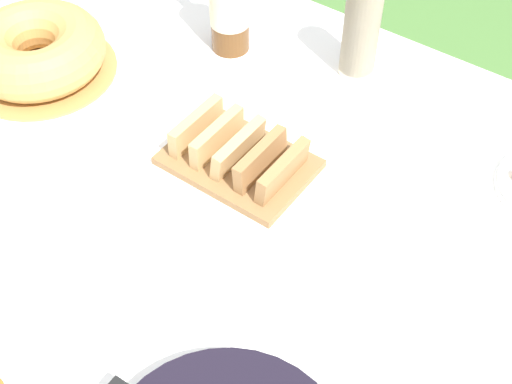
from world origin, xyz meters
name	(u,v)px	position (x,y,z in m)	size (l,w,h in m)	color
garden_table	(247,247)	(0.00, 0.00, 0.67)	(1.70, 1.24, 0.72)	brown
tablecloth	(247,231)	(0.00, 0.00, 0.72)	(1.71, 1.25, 0.10)	white
bundt_cake	(36,51)	(-0.59, 0.08, 0.78)	(0.31, 0.31, 0.11)	#B78447
cup_stack	(361,29)	(-0.06, 0.46, 0.84)	(0.07, 0.07, 0.21)	beige
bread_board	(239,155)	(-0.10, 0.11, 0.76)	(0.26, 0.18, 0.07)	olive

